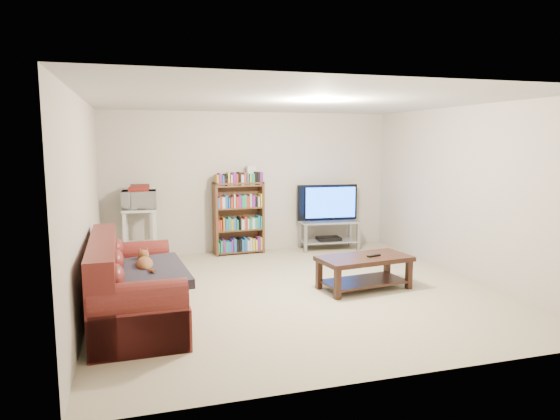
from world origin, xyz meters
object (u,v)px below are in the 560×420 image
object	(u,v)px
sofa	(128,291)
bookshelf	(239,217)
tv_stand	(329,230)
coffee_table	(364,266)

from	to	relation	value
sofa	bookshelf	world-z (taller)	bookshelf
sofa	bookshelf	xyz separation A→B (m)	(1.79, 2.79, 0.32)
sofa	tv_stand	bearing A→B (deg)	37.00
tv_stand	bookshelf	xyz separation A→B (m)	(-1.60, 0.12, 0.29)
coffee_table	tv_stand	bearing A→B (deg)	71.64
sofa	bookshelf	bearing A→B (deg)	56.04
coffee_table	tv_stand	size ratio (longest dim) A/B	1.19
coffee_table	bookshelf	distance (m)	2.75
tv_stand	bookshelf	world-z (taller)	bookshelf
coffee_table	tv_stand	xyz separation A→B (m)	(0.46, 2.36, 0.04)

